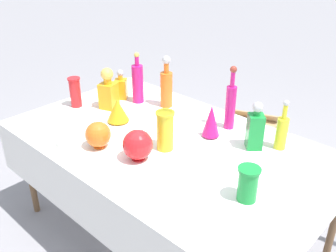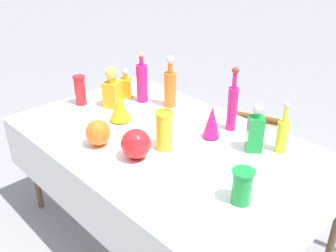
{
  "view_description": "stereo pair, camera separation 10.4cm",
  "coord_description": "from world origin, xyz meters",
  "px_view_note": "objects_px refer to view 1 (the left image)",
  "views": [
    {
      "loc": [
        1.35,
        -1.45,
        1.89
      ],
      "look_at": [
        0.0,
        0.0,
        0.86
      ],
      "focal_mm": 40.0,
      "sensor_mm": 36.0,
      "label": 1
    },
    {
      "loc": [
        1.43,
        -1.37,
        1.89
      ],
      "look_at": [
        0.0,
        0.0,
        0.86
      ],
      "focal_mm": 40.0,
      "sensor_mm": 36.0,
      "label": 2
    }
  ],
  "objects_px": {
    "slender_vase_0": "(165,130)",
    "slender_vase_1": "(248,183)",
    "square_decanter_0": "(255,128)",
    "fluted_vase_0": "(118,110)",
    "round_bowl_1": "(138,145)",
    "round_bowl_0": "(98,135)",
    "square_decanter_1": "(108,90)",
    "tall_bottle_1": "(138,83)",
    "square_decanter_2": "(121,87)",
    "cardboard_box_behind_left": "(242,139)",
    "tall_bottle_0": "(166,86)",
    "tall_bottle_2": "(282,131)",
    "slender_vase_2": "(75,91)",
    "fluted_vase_1": "(211,121)",
    "tall_bottle_3": "(231,104)"
  },
  "relations": [
    {
      "from": "square_decanter_0",
      "to": "fluted_vase_1",
      "type": "distance_m",
      "value": 0.27
    },
    {
      "from": "fluted_vase_0",
      "to": "cardboard_box_behind_left",
      "type": "height_order",
      "value": "fluted_vase_0"
    },
    {
      "from": "round_bowl_0",
      "to": "fluted_vase_0",
      "type": "bearing_deg",
      "value": 120.49
    },
    {
      "from": "tall_bottle_1",
      "to": "slender_vase_0",
      "type": "bearing_deg",
      "value": -30.23
    },
    {
      "from": "round_bowl_1",
      "to": "square_decanter_1",
      "type": "bearing_deg",
      "value": 153.49
    },
    {
      "from": "fluted_vase_1",
      "to": "round_bowl_0",
      "type": "height_order",
      "value": "fluted_vase_1"
    },
    {
      "from": "slender_vase_0",
      "to": "slender_vase_1",
      "type": "xyz_separation_m",
      "value": [
        0.6,
        -0.08,
        -0.03
      ]
    },
    {
      "from": "cardboard_box_behind_left",
      "to": "tall_bottle_1",
      "type": "bearing_deg",
      "value": -109.76
    },
    {
      "from": "fluted_vase_0",
      "to": "slender_vase_1",
      "type": "bearing_deg",
      "value": -6.24
    },
    {
      "from": "cardboard_box_behind_left",
      "to": "tall_bottle_2",
      "type": "bearing_deg",
      "value": -48.83
    },
    {
      "from": "tall_bottle_2",
      "to": "slender_vase_0",
      "type": "distance_m",
      "value": 0.67
    },
    {
      "from": "tall_bottle_0",
      "to": "tall_bottle_2",
      "type": "xyz_separation_m",
      "value": [
        0.9,
        0.02,
        -0.04
      ]
    },
    {
      "from": "square_decanter_1",
      "to": "slender_vase_2",
      "type": "height_order",
      "value": "square_decanter_1"
    },
    {
      "from": "tall_bottle_0",
      "to": "square_decanter_0",
      "type": "distance_m",
      "value": 0.79
    },
    {
      "from": "slender_vase_1",
      "to": "square_decanter_0",
      "type": "bearing_deg",
      "value": 117.99
    },
    {
      "from": "square_decanter_2",
      "to": "cardboard_box_behind_left",
      "type": "relative_size",
      "value": 0.33
    },
    {
      "from": "tall_bottle_1",
      "to": "square_decanter_0",
      "type": "xyz_separation_m",
      "value": [
        0.99,
        0.0,
        -0.02
      ]
    },
    {
      "from": "square_decanter_1",
      "to": "fluted_vase_0",
      "type": "height_order",
      "value": "square_decanter_1"
    },
    {
      "from": "slender_vase_2",
      "to": "fluted_vase_0",
      "type": "height_order",
      "value": "slender_vase_2"
    },
    {
      "from": "square_decanter_0",
      "to": "fluted_vase_0",
      "type": "distance_m",
      "value": 0.9
    },
    {
      "from": "tall_bottle_2",
      "to": "tall_bottle_3",
      "type": "xyz_separation_m",
      "value": [
        -0.37,
        0.01,
        0.06
      ]
    },
    {
      "from": "slender_vase_1",
      "to": "round_bowl_1",
      "type": "bearing_deg",
      "value": -170.3
    },
    {
      "from": "fluted_vase_0",
      "to": "round_bowl_0",
      "type": "height_order",
      "value": "same"
    },
    {
      "from": "tall_bottle_0",
      "to": "fluted_vase_0",
      "type": "distance_m",
      "value": 0.42
    },
    {
      "from": "square_decanter_0",
      "to": "tall_bottle_0",
      "type": "bearing_deg",
      "value": 173.84
    },
    {
      "from": "fluted_vase_0",
      "to": "round_bowl_0",
      "type": "distance_m",
      "value": 0.34
    },
    {
      "from": "square_decanter_1",
      "to": "slender_vase_2",
      "type": "distance_m",
      "value": 0.24
    },
    {
      "from": "slender_vase_2",
      "to": "round_bowl_0",
      "type": "bearing_deg",
      "value": -23.09
    },
    {
      "from": "tall_bottle_2",
      "to": "cardboard_box_behind_left",
      "type": "bearing_deg",
      "value": 131.17
    },
    {
      "from": "fluted_vase_0",
      "to": "square_decanter_1",
      "type": "bearing_deg",
      "value": 155.02
    },
    {
      "from": "square_decanter_1",
      "to": "slender_vase_0",
      "type": "distance_m",
      "value": 0.7
    },
    {
      "from": "tall_bottle_0",
      "to": "square_decanter_2",
      "type": "height_order",
      "value": "tall_bottle_0"
    },
    {
      "from": "tall_bottle_2",
      "to": "fluted_vase_1",
      "type": "distance_m",
      "value": 0.42
    },
    {
      "from": "tall_bottle_3",
      "to": "square_decanter_2",
      "type": "distance_m",
      "value": 0.9
    },
    {
      "from": "square_decanter_0",
      "to": "cardboard_box_behind_left",
      "type": "height_order",
      "value": "square_decanter_0"
    },
    {
      "from": "square_decanter_1",
      "to": "fluted_vase_0",
      "type": "xyz_separation_m",
      "value": [
        0.22,
        -0.1,
        -0.05
      ]
    },
    {
      "from": "cardboard_box_behind_left",
      "to": "slender_vase_0",
      "type": "bearing_deg",
      "value": -78.53
    },
    {
      "from": "fluted_vase_0",
      "to": "tall_bottle_2",
      "type": "bearing_deg",
      "value": 23.91
    },
    {
      "from": "slender_vase_1",
      "to": "cardboard_box_behind_left",
      "type": "relative_size",
      "value": 0.26
    },
    {
      "from": "tall_bottle_2",
      "to": "round_bowl_0",
      "type": "height_order",
      "value": "tall_bottle_2"
    },
    {
      "from": "slender_vase_2",
      "to": "round_bowl_0",
      "type": "height_order",
      "value": "slender_vase_2"
    },
    {
      "from": "slender_vase_1",
      "to": "square_decanter_2",
      "type": "bearing_deg",
      "value": 163.83
    },
    {
      "from": "tall_bottle_3",
      "to": "slender_vase_2",
      "type": "xyz_separation_m",
      "value": [
        -1.01,
        -0.48,
        -0.05
      ]
    },
    {
      "from": "tall_bottle_2",
      "to": "fluted_vase_0",
      "type": "relative_size",
      "value": 1.91
    },
    {
      "from": "square_decanter_2",
      "to": "cardboard_box_behind_left",
      "type": "xyz_separation_m",
      "value": [
        0.49,
        1.01,
        -0.68
      ]
    },
    {
      "from": "square_decanter_0",
      "to": "slender_vase_0",
      "type": "distance_m",
      "value": 0.52
    },
    {
      "from": "square_decanter_2",
      "to": "slender_vase_1",
      "type": "bearing_deg",
      "value": -16.17
    },
    {
      "from": "square_decanter_1",
      "to": "tall_bottle_0",
      "type": "bearing_deg",
      "value": 47.37
    },
    {
      "from": "slender_vase_0",
      "to": "slender_vase_1",
      "type": "height_order",
      "value": "slender_vase_0"
    },
    {
      "from": "square_decanter_1",
      "to": "round_bowl_0",
      "type": "xyz_separation_m",
      "value": [
        0.39,
        -0.4,
        -0.05
      ]
    }
  ]
}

